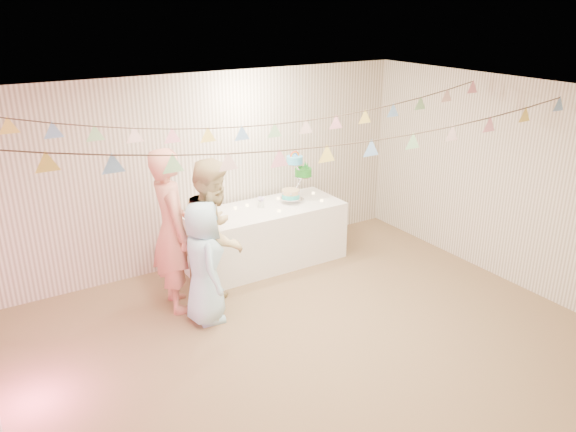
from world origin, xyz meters
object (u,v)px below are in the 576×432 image
person_adult_b (215,236)px  person_adult_a (172,231)px  cake_stand (297,182)px  person_child (204,263)px  table (265,236)px

person_adult_b → person_adult_a: bearing=94.7°
person_adult_b → cake_stand: bearing=-25.6°
person_adult_a → person_child: size_ratio=1.36×
person_adult_b → person_child: 0.37m
person_child → person_adult_b: bearing=-42.1°
cake_stand → person_adult_b: person_adult_b is taller
cake_stand → table: bearing=-174.8°
table → cake_stand: bearing=5.2°
cake_stand → person_adult_b: (-1.62, -0.80, -0.17)m
cake_stand → person_child: person_child is taller
cake_stand → person_adult_b: bearing=-153.8°
table → person_adult_b: person_adult_b is taller
table → cake_stand: size_ratio=3.26×
cake_stand → person_adult_a: person_adult_a is taller
person_adult_a → person_child: 0.56m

